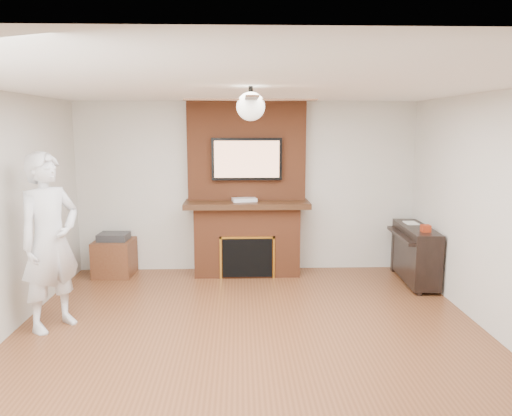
{
  "coord_description": "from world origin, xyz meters",
  "views": [
    {
      "loc": [
        -0.11,
        -4.6,
        2.15
      ],
      "look_at": [
        0.08,
        0.9,
        1.24
      ],
      "focal_mm": 35.0,
      "sensor_mm": 36.0,
      "label": 1
    }
  ],
  "objects_px": {
    "person": "(50,242)",
    "piano": "(415,253)",
    "side_table": "(115,256)",
    "fireplace": "(247,206)"
  },
  "relations": [
    {
      "from": "person",
      "to": "piano",
      "type": "bearing_deg",
      "value": -37.01
    },
    {
      "from": "side_table",
      "to": "fireplace",
      "type": "bearing_deg",
      "value": 5.06
    },
    {
      "from": "fireplace",
      "to": "person",
      "type": "relative_size",
      "value": 1.32
    },
    {
      "from": "person",
      "to": "piano",
      "type": "relative_size",
      "value": 1.55
    },
    {
      "from": "fireplace",
      "to": "piano",
      "type": "xyz_separation_m",
      "value": [
        2.31,
        -0.55,
        -0.57
      ]
    },
    {
      "from": "piano",
      "to": "fireplace",
      "type": "bearing_deg",
      "value": 169.46
    },
    {
      "from": "fireplace",
      "to": "side_table",
      "type": "relative_size",
      "value": 4.02
    },
    {
      "from": "person",
      "to": "side_table",
      "type": "relative_size",
      "value": 3.04
    },
    {
      "from": "side_table",
      "to": "piano",
      "type": "xyz_separation_m",
      "value": [
        4.23,
        -0.48,
        0.13
      ]
    },
    {
      "from": "fireplace",
      "to": "side_table",
      "type": "bearing_deg",
      "value": -178.0
    }
  ]
}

